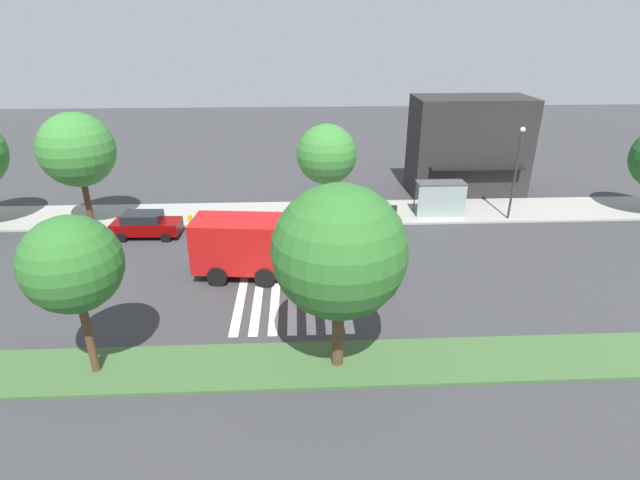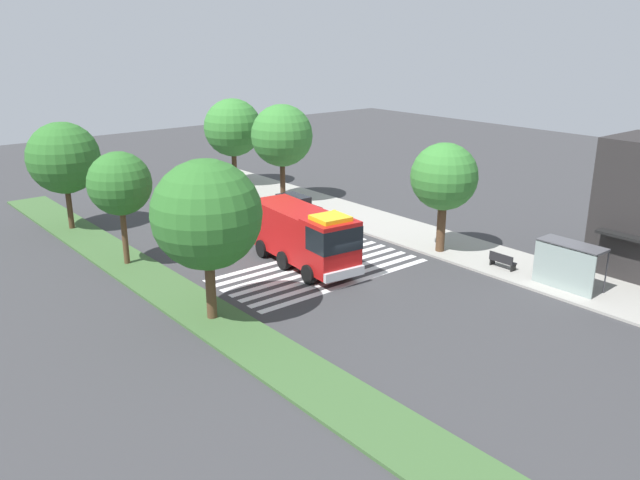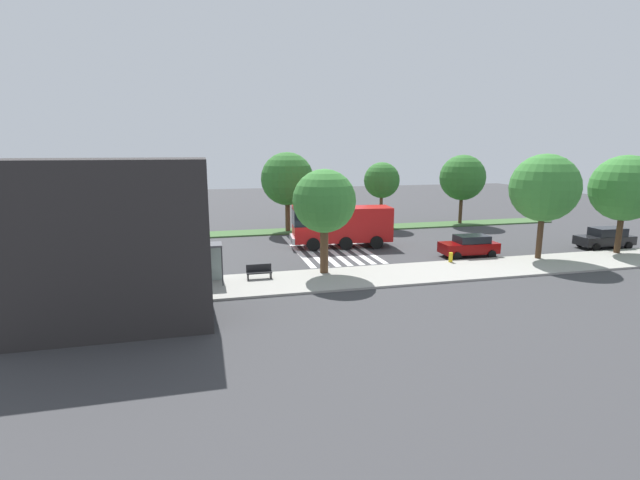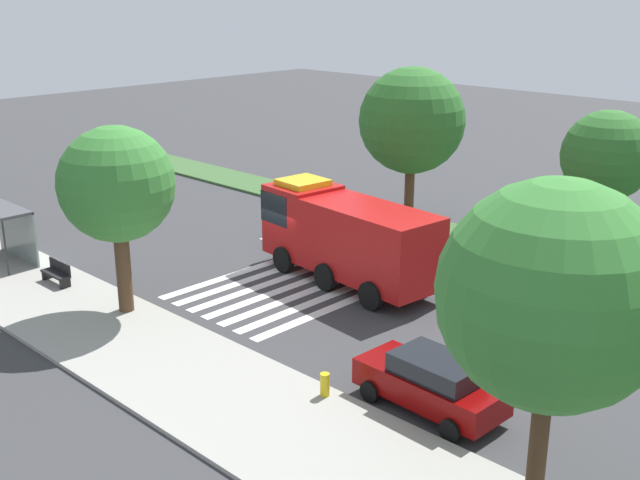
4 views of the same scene
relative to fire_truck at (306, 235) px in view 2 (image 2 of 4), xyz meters
The scene contains 16 objects.
ground_plane 3.53m from the fire_truck, ahead, with size 120.00×120.00×0.00m, color #38383A.
sidewalk 10.19m from the fire_truck, 73.25° to the left, with size 60.00×4.88×0.14m, color #9E9B93.
median_strip 8.76m from the fire_truck, 70.27° to the right, with size 60.00×3.00×0.14m, color #3D6033.
crosswalk 2.23m from the fire_truck, 18.14° to the left, with size 5.85×12.31×0.01m.
fire_truck is the anchor object (origin of this frame).
parked_car_west 22.51m from the fire_truck, 164.67° to the left, with size 4.81×2.14×1.73m.
parked_car_mid 10.73m from the fire_truck, 146.14° to the left, with size 4.45×2.16×1.68m.
bus_stop_shelter 14.47m from the fire_truck, 36.06° to the left, with size 3.50×1.40×2.46m.
bench_near_shelter 11.58m from the fire_truck, 47.94° to the left, with size 1.60×0.50×0.90m.
sidewalk_tree_far_west 22.41m from the fire_truck, 158.47° to the left, with size 5.06×5.06×7.63m.
sidewalk_tree_west 15.98m from the fire_truck, 148.59° to the left, with size 4.94×4.94×7.75m.
sidewalk_tree_center 9.25m from the fire_truck, 67.76° to the left, with size 4.12×4.12×6.84m.
median_tree_far_west 18.54m from the fire_truck, 153.90° to the right, with size 4.88×4.88×7.43m.
median_tree_west 11.12m from the fire_truck, 131.37° to the right, with size 3.69×3.69×6.71m.
median_tree_center 9.13m from the fire_truck, 70.62° to the right, with size 5.19×5.19×7.76m.
fire_hydrant 10.02m from the fire_truck, 129.55° to the left, with size 0.28×0.28×0.70m, color gold.
Camera 2 is at (25.35, -22.52, 13.40)m, focal length 36.24 mm.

